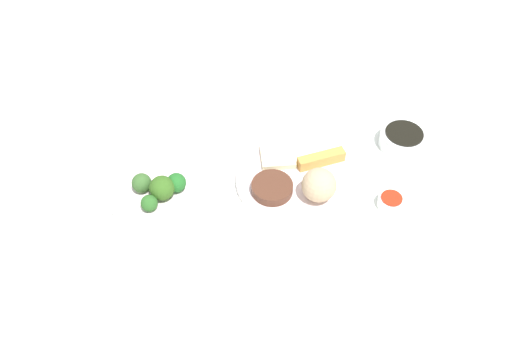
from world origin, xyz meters
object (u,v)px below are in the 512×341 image
object	(u,v)px
broccoli_plate	(161,194)
sauce_ramekin_sweet_and_sour	(391,202)
main_plate	(297,179)
soy_sauce_bowl	(403,140)

from	to	relation	value
broccoli_plate	sauce_ramekin_sweet_and_sour	bearing A→B (deg)	80.11
main_plate	sauce_ramekin_sweet_and_sour	size ratio (longest dim) A/B	4.91
broccoli_plate	soy_sauce_bowl	bearing A→B (deg)	99.13
soy_sauce_bowl	main_plate	bearing A→B (deg)	-72.59
broccoli_plate	sauce_ramekin_sweet_and_sour	xyz separation A→B (m)	(0.09, 0.49, 0.01)
main_plate	broccoli_plate	size ratio (longest dim) A/B	1.21
main_plate	broccoli_plate	world-z (taller)	main_plate
sauce_ramekin_sweet_and_sour	broccoli_plate	bearing A→B (deg)	-99.89
main_plate	soy_sauce_bowl	size ratio (longest dim) A/B	2.49
main_plate	sauce_ramekin_sweet_and_sour	world-z (taller)	sauce_ramekin_sweet_and_sour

